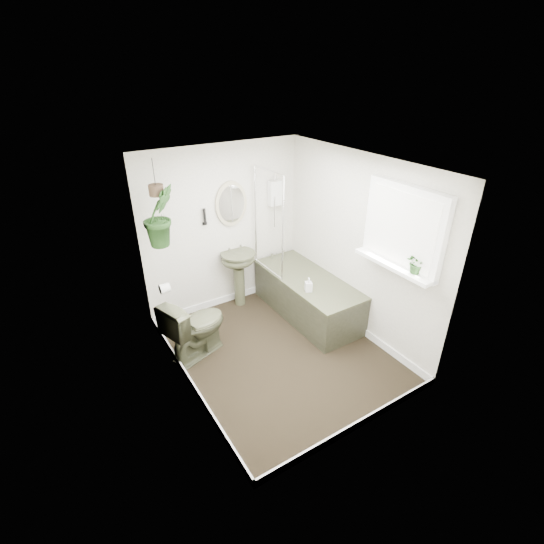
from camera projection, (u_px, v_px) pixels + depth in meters
floor at (278, 352)px, 4.90m from camera, size 2.30×2.80×0.02m
ceiling at (280, 163)px, 3.81m from camera, size 2.30×2.80×0.02m
wall_back at (223, 229)px, 5.41m from camera, size 2.30×0.02×2.30m
wall_front at (371, 335)px, 3.30m from camera, size 2.30×0.02×2.30m
wall_left at (179, 299)px, 3.81m from camera, size 0.02×2.80×2.30m
wall_right at (357, 247)px, 4.90m from camera, size 0.02×2.80×2.30m
skirting at (278, 348)px, 4.87m from camera, size 2.30×2.80×0.10m
bathtub at (307, 296)px, 5.50m from camera, size 0.72×1.72×0.58m
bath_screen at (268, 223)px, 5.25m from camera, size 0.04×0.72×1.40m
shower_box at (275, 193)px, 5.54m from camera, size 0.20×0.10×0.35m
oval_mirror at (231, 204)px, 5.27m from camera, size 0.46×0.03×0.62m
wall_sconce at (205, 217)px, 5.12m from camera, size 0.04×0.04×0.22m
toilet_roll_holder at (165, 288)px, 4.48m from camera, size 0.11×0.11×0.11m
window_recess at (404, 228)px, 4.10m from camera, size 0.08×1.00×0.90m
window_sill at (393, 265)px, 4.27m from camera, size 0.18×1.00×0.04m
window_blinds at (401, 229)px, 4.08m from camera, size 0.01×0.86×0.76m
toilet at (196, 326)px, 4.68m from camera, size 0.88×0.67×0.79m
pedestal_sink at (239, 279)px, 5.68m from camera, size 0.52×0.45×0.83m
sill_plant at (416, 262)px, 4.02m from camera, size 0.26×0.24×0.23m
hanging_plant at (160, 216)px, 4.37m from camera, size 0.45×0.39×0.70m
soap_bottle at (309, 285)px, 5.01m from camera, size 0.11×0.12×0.19m
hanging_pot at (156, 190)px, 4.23m from camera, size 0.16×0.16×0.12m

